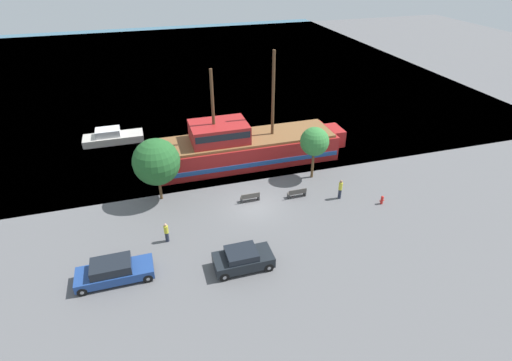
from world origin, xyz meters
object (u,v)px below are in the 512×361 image
object	(u,v)px
bench_promenade_west	(250,197)
pedestrian_walking_far	(340,189)
pirate_ship	(244,147)
bench_promenade_east	(297,193)
parked_car_curb_mid	(114,271)
fire_hydrant	(382,200)
parked_car_curb_front	(243,259)
moored_boat_dockside	(112,137)
pedestrian_walking_near	(166,232)

from	to	relation	value
bench_promenade_west	pedestrian_walking_far	world-z (taller)	pedestrian_walking_far
pirate_ship	bench_promenade_east	xyz separation A→B (m)	(2.58, -7.55, -1.19)
parked_car_curb_mid	fire_hydrant	world-z (taller)	parked_car_curb_mid
parked_car_curb_front	moored_boat_dockside	bearing A→B (deg)	110.26
pirate_ship	parked_car_curb_front	size ratio (longest dim) A/B	4.81
parked_car_curb_mid	fire_hydrant	xyz separation A→B (m)	(21.37, 2.63, -0.31)
bench_promenade_east	pedestrian_walking_far	distance (m)	3.66
moored_boat_dockside	bench_promenade_east	size ratio (longest dim) A/B	3.89
bench_promenade_west	pedestrian_walking_near	distance (m)	7.95
moored_boat_dockside	pedestrian_walking_near	bearing A→B (deg)	-78.28
parked_car_curb_front	parked_car_curb_mid	distance (m)	8.36
pedestrian_walking_near	parked_car_curb_mid	bearing A→B (deg)	-141.45
pirate_ship	parked_car_curb_front	world-z (taller)	pirate_ship
fire_hydrant	pedestrian_walking_near	distance (m)	17.72
moored_boat_dockside	pedestrian_walking_near	world-z (taller)	pedestrian_walking_near
parked_car_curb_mid	parked_car_curb_front	bearing A→B (deg)	-9.01
bench_promenade_east	parked_car_curb_mid	bearing A→B (deg)	-159.42
parked_car_curb_front	bench_promenade_west	distance (m)	7.92
pirate_ship	pedestrian_walking_near	distance (m)	13.45
parked_car_curb_front	parked_car_curb_mid	xyz separation A→B (m)	(-8.26, 1.31, -0.01)
bench_promenade_west	pedestrian_walking_far	xyz separation A→B (m)	(7.45, -1.73, 0.48)
moored_boat_dockside	fire_hydrant	size ratio (longest dim) A/B	8.22
parked_car_curb_front	fire_hydrant	world-z (taller)	parked_car_curb_front
moored_boat_dockside	pedestrian_walking_far	distance (m)	25.40
parked_car_curb_front	pedestrian_walking_far	distance (m)	11.62
bench_promenade_east	bench_promenade_west	world-z (taller)	same
pirate_ship	pedestrian_walking_far	size ratio (longest dim) A/B	10.65
bench_promenade_east	pedestrian_walking_near	xyz separation A→B (m)	(-11.27, -2.69, 0.37)
parked_car_curb_front	fire_hydrant	distance (m)	13.69
bench_promenade_east	pedestrian_walking_far	world-z (taller)	pedestrian_walking_far
parked_car_curb_front	bench_promenade_east	bearing A→B (deg)	46.02
bench_promenade_east	parked_car_curb_front	bearing A→B (deg)	-133.98
bench_promenade_east	pedestrian_walking_near	world-z (taller)	pedestrian_walking_near
moored_boat_dockside	bench_promenade_east	world-z (taller)	moored_boat_dockside
fire_hydrant	pedestrian_walking_far	size ratio (longest dim) A/B	0.43
parked_car_curb_mid	bench_promenade_east	xyz separation A→B (m)	(14.94, 5.61, -0.29)
moored_boat_dockside	bench_promenade_east	xyz separation A→B (m)	(15.17, -16.11, -0.15)
parked_car_curb_mid	bench_promenade_east	bearing A→B (deg)	20.58
moored_boat_dockside	parked_car_curb_mid	xyz separation A→B (m)	(0.24, -21.71, 0.14)
parked_car_curb_front	bench_promenade_west	bearing A→B (deg)	70.40
parked_car_curb_front	pedestrian_walking_far	world-z (taller)	pedestrian_walking_far
bench_promenade_west	pedestrian_walking_near	xyz separation A→B (m)	(-7.26, -3.23, 0.37)
bench_promenade_west	moored_boat_dockside	bearing A→B (deg)	125.63
bench_promenade_west	pedestrian_walking_near	world-z (taller)	pedestrian_walking_near
parked_car_curb_mid	pirate_ship	bearing A→B (deg)	46.81
fire_hydrant	bench_promenade_west	distance (m)	11.03
pirate_ship	pedestrian_walking_far	world-z (taller)	pirate_ship
parked_car_curb_mid	pedestrian_walking_far	distance (m)	18.89
parked_car_curb_mid	pedestrian_walking_near	distance (m)	4.68
pedestrian_walking_near	bench_promenade_west	bearing A→B (deg)	24.02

